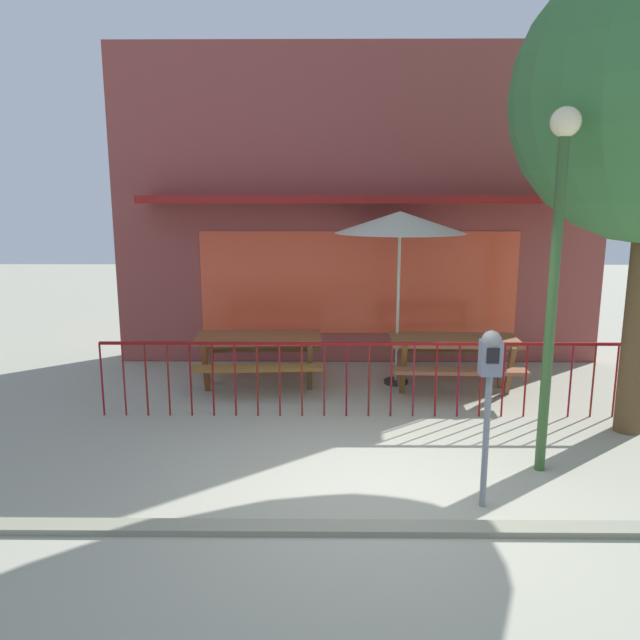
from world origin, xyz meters
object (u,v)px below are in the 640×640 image
(patio_umbrella, at_px, (400,224))
(parking_meter_near, at_px, (490,372))
(picnic_table_left, at_px, (259,346))
(picnic_table_right, at_px, (453,349))
(street_lamp, at_px, (557,239))

(patio_umbrella, distance_m, parking_meter_near, 3.89)
(picnic_table_left, bearing_deg, parking_meter_near, -55.77)
(picnic_table_left, xyz_separation_m, patio_umbrella, (2.03, 0.19, 1.76))
(picnic_table_right, height_order, parking_meter_near, parking_meter_near)
(patio_umbrella, xyz_separation_m, street_lamp, (1.14, -2.95, -0.02))
(picnic_table_left, distance_m, picnic_table_right, 2.81)
(picnic_table_right, distance_m, parking_meter_near, 3.47)
(picnic_table_right, xyz_separation_m, street_lamp, (0.36, -2.63, 1.74))
(picnic_table_left, relative_size, parking_meter_near, 1.15)
(parking_meter_near, bearing_deg, street_lamp, 44.41)
(patio_umbrella, relative_size, parking_meter_near, 1.57)
(picnic_table_left, bearing_deg, patio_umbrella, 5.28)
(parking_meter_near, bearing_deg, picnic_table_right, 83.09)
(picnic_table_right, distance_m, patio_umbrella, 1.95)
(parking_meter_near, xyz_separation_m, street_lamp, (0.77, 0.76, 1.10))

